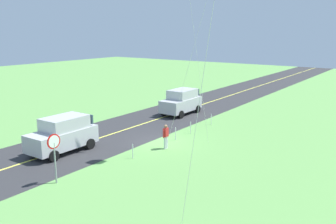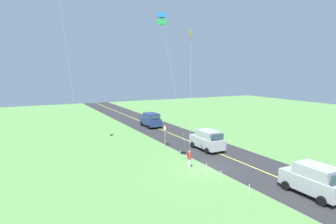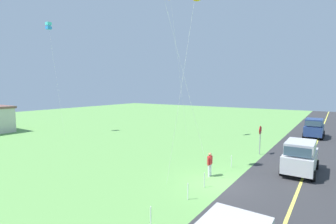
% 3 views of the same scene
% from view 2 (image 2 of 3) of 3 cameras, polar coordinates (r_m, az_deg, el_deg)
% --- Properties ---
extents(ground_plane, '(120.00, 120.00, 0.10)m').
position_cam_2_polar(ground_plane, '(26.70, 7.53, -11.12)').
color(ground_plane, '#60994C').
extents(asphalt_road, '(120.00, 7.00, 0.00)m').
position_cam_2_polar(asphalt_road, '(29.05, 14.13, -9.60)').
color(asphalt_road, '#2D2D30').
rests_on(asphalt_road, ground).
extents(road_centre_stripe, '(120.00, 0.16, 0.00)m').
position_cam_2_polar(road_centre_stripe, '(29.04, 14.13, -9.59)').
color(road_centre_stripe, '#E5E04C').
rests_on(road_centre_stripe, asphalt_road).
extents(car_suv_foreground, '(4.40, 2.12, 2.24)m').
position_cam_2_polar(car_suv_foreground, '(32.38, 7.82, -5.48)').
color(car_suv_foreground, '#B7B7BC').
rests_on(car_suv_foreground, ground).
extents(car_parked_east_far, '(4.40, 2.12, 2.24)m').
position_cam_2_polar(car_parked_east_far, '(45.29, -3.44, -1.55)').
color(car_parked_east_far, navy).
rests_on(car_parked_east_far, ground).
extents(car_parked_west_near, '(4.40, 2.12, 2.24)m').
position_cam_2_polar(car_parked_west_near, '(23.10, 26.95, -11.88)').
color(car_parked_west_near, '#B7B7BC').
rests_on(car_parked_west_near, ground).
extents(stop_sign, '(0.76, 0.08, 2.56)m').
position_cam_2_polar(stop_sign, '(33.29, -0.60, -3.89)').
color(stop_sign, gray).
rests_on(stop_sign, ground).
extents(person_adult_near, '(0.58, 0.22, 1.60)m').
position_cam_2_polar(person_adult_near, '(26.46, 4.22, -9.17)').
color(person_adult_near, silver).
rests_on(person_adult_near, ground).
extents(kite_red_low, '(1.37, 3.54, 13.13)m').
position_cam_2_polar(kite_red_low, '(23.12, -1.21, 17.92)').
color(kite_red_low, silver).
rests_on(kite_red_low, ground).
extents(kite_blue_mid, '(2.19, 1.45, 12.26)m').
position_cam_2_polar(kite_blue_mid, '(24.21, 4.58, 15.06)').
color(kite_blue_mid, silver).
rests_on(kite_blue_mid, ground).
extents(fence_post_0, '(0.05, 0.05, 0.90)m').
position_cam_2_polar(fence_post_0, '(21.55, 15.80, -14.73)').
color(fence_post_0, silver).
rests_on(fence_post_0, ground).
extents(fence_post_1, '(0.05, 0.05, 0.90)m').
position_cam_2_polar(fence_post_1, '(23.81, 10.44, -12.32)').
color(fence_post_1, silver).
rests_on(fence_post_1, ground).
extents(fence_post_2, '(0.05, 0.05, 0.90)m').
position_cam_2_polar(fence_post_2, '(25.32, 7.64, -11.01)').
color(fence_post_2, silver).
rests_on(fence_post_2, ground).
extents(fence_post_3, '(0.05, 0.05, 0.90)m').
position_cam_2_polar(fence_post_3, '(29.02, 2.41, -8.45)').
color(fence_post_3, silver).
rests_on(fence_post_3, ground).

